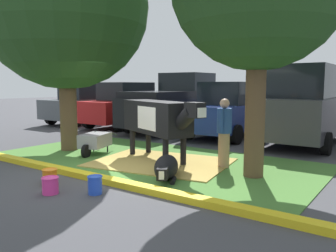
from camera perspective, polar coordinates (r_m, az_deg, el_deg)
The scene contains 17 objects.
ground_plane at distance 7.75m, azimuth -10.55°, elevation -7.71°, with size 80.00×80.00×0.00m, color #424247.
grass_island at distance 9.01m, azimuth -2.69°, elevation -5.47°, with size 8.31×4.11×0.02m, color #477A33.
curb_yellow at distance 7.44m, azimuth -13.31°, elevation -7.91°, with size 9.51×0.24×0.12m, color yellow.
hay_bedding at distance 8.57m, azimuth -1.17°, elevation -6.02°, with size 3.20×2.40×0.04m, color tan.
shade_tree_left at distance 10.74m, azimuth -16.56°, elevation 18.43°, with size 4.74×4.74×6.53m.
cow_holstein at distance 8.64m, azimuth -1.63°, elevation 1.33°, with size 2.99×1.62×1.56m.
calf_lying at distance 7.17m, azimuth -0.30°, elevation -6.81°, with size 0.95×1.29×0.48m.
person_handler at distance 8.08m, azimuth 9.19°, elevation -0.84°, with size 0.34×0.53×1.61m.
wheelbarrow at distance 9.79m, azimuth -11.92°, elevation -2.38°, with size 0.94×1.61×0.63m.
bucket_orange at distance 7.25m, azimuth -18.79°, elevation -7.74°, with size 0.30×0.30×0.29m.
bucket_pink at distance 6.59m, azimuth -18.74°, elevation -9.15°, with size 0.31×0.31×0.30m.
bucket_blue at distance 6.36m, azimuth -11.88°, elevation -9.37°, with size 0.27×0.27×0.33m.
sedan_silver at distance 17.87m, azimuth -13.27°, elevation 3.62°, with size 2.03×4.41×2.02m.
sedan_red at distance 15.94m, azimuth -6.84°, elevation 3.39°, with size 2.03×4.41×2.02m.
pickup_truck_black at distance 14.65m, azimuth 1.40°, elevation 3.64°, with size 2.24×5.41×2.42m.
sedan_blue at distance 13.06m, azimuth 10.15°, elevation 2.58°, with size 2.03×4.41×2.02m.
suv_dark_grey at distance 12.02m, azimuth 21.62°, elevation 3.21°, with size 2.13×4.61×2.52m.
Camera 1 is at (5.41, -5.20, 1.93)m, focal length 37.19 mm.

